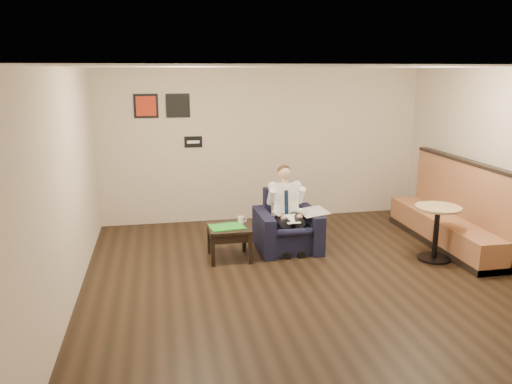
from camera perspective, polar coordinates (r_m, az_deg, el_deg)
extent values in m
plane|color=black|center=(6.88, 6.09, -9.96)|extent=(6.00, 6.00, 0.00)
cube|color=beige|center=(9.31, 0.86, 5.37)|extent=(6.00, 0.02, 2.80)
cube|color=beige|center=(3.82, 20.11, -8.03)|extent=(6.00, 0.02, 2.80)
cube|color=beige|center=(6.25, -20.83, 0.28)|extent=(0.02, 6.00, 2.80)
cube|color=white|center=(6.31, 6.76, 14.03)|extent=(6.00, 6.00, 0.02)
cube|color=black|center=(9.10, -7.19, 5.71)|extent=(0.32, 0.02, 0.20)
cube|color=red|center=(9.01, -12.46, 9.57)|extent=(0.42, 0.03, 0.42)
cube|color=black|center=(9.02, -8.92, 9.73)|extent=(0.42, 0.03, 0.42)
cube|color=black|center=(7.83, 3.62, -3.36)|extent=(0.95, 0.95, 0.91)
cube|color=white|center=(7.60, 4.07, -3.09)|extent=(0.23, 0.31, 0.01)
cube|color=silver|center=(7.80, 6.54, -2.24)|extent=(0.43, 0.52, 0.01)
cube|color=black|center=(7.51, -3.09, -5.79)|extent=(0.62, 0.62, 0.50)
cube|color=green|center=(7.40, -3.35, -3.98)|extent=(0.54, 0.42, 0.01)
cylinder|color=white|center=(7.56, -1.75, -3.20)|extent=(0.09, 0.09, 0.11)
cube|color=black|center=(7.60, -2.88, -3.50)|extent=(0.17, 0.10, 0.01)
cube|color=#965D3A|center=(8.55, 21.09, -1.24)|extent=(0.64, 2.67, 1.36)
cylinder|color=tan|center=(7.87, 19.87, -4.45)|extent=(0.70, 0.70, 0.82)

